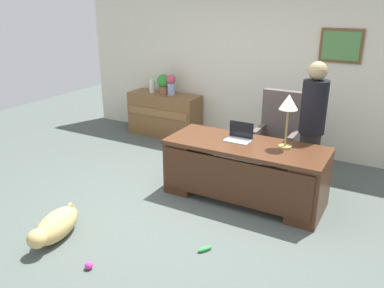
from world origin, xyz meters
TOP-DOWN VIEW (x-y plane):
  - ground_plane at (0.00, 0.00)m, footprint 12.00×12.00m
  - back_wall at (0.01, 2.60)m, footprint 7.00×0.16m
  - desk at (0.54, 0.60)m, footprint 1.99×0.80m
  - credenza at (-1.73, 2.25)m, footprint 1.35×0.50m
  - armchair at (0.63, 1.64)m, footprint 0.60×0.59m
  - person_standing at (1.18, 1.21)m, footprint 0.32×0.32m
  - dog_lying at (-0.87, -1.23)m, footprint 0.44×0.82m
  - laptop at (0.41, 0.72)m, footprint 0.32×0.22m
  - desk_lamp at (0.99, 0.74)m, footprint 0.22×0.22m
  - vase_with_flowers at (-1.57, 2.25)m, footprint 0.17×0.17m
  - vase_empty at (-1.99, 2.25)m, footprint 0.11×0.11m
  - potted_plant at (-1.74, 2.25)m, footprint 0.24×0.24m
  - dog_toy_ball at (-0.21, -1.44)m, footprint 0.08×0.08m
  - dog_toy_bone at (0.63, -0.64)m, footprint 0.13×0.17m

SIDE VIEW (x-z plane):
  - ground_plane at x=0.00m, z-range 0.00..0.00m
  - dog_toy_bone at x=0.63m, z-range 0.00..0.05m
  - dog_toy_ball at x=-0.21m, z-range 0.00..0.08m
  - dog_lying at x=-0.87m, z-range 0.00..0.30m
  - credenza at x=-1.73m, z-range 0.00..0.80m
  - desk at x=0.54m, z-range 0.04..0.79m
  - armchair at x=0.63m, z-range -0.08..1.13m
  - laptop at x=0.41m, z-range 0.70..0.92m
  - person_standing at x=1.18m, z-range 0.03..1.77m
  - vase_empty at x=-1.99m, z-range 0.80..1.04m
  - potted_plant at x=-1.74m, z-range 0.81..1.17m
  - vase_with_flowers at x=-1.57m, z-range 0.82..1.19m
  - desk_lamp at x=0.99m, z-range 0.95..1.60m
  - back_wall at x=0.01m, z-range 0.00..2.70m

